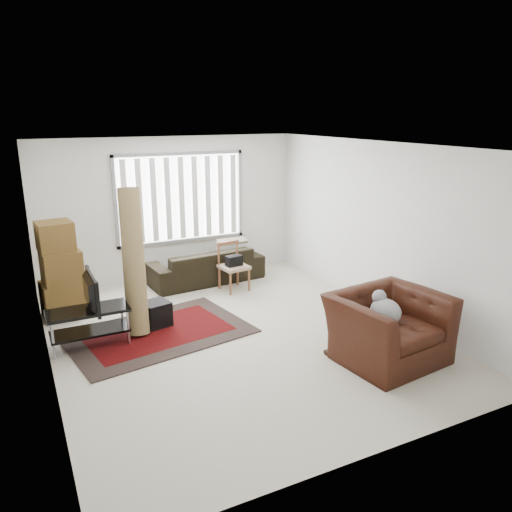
{
  "coord_description": "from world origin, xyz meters",
  "views": [
    {
      "loc": [
        -2.69,
        -6.1,
        3.13
      ],
      "look_at": [
        0.49,
        0.32,
        1.05
      ],
      "focal_mm": 35.0,
      "sensor_mm": 36.0,
      "label": 1
    }
  ],
  "objects_px": {
    "sofa": "(206,260)",
    "armchair": "(388,323)",
    "side_chair": "(233,264)",
    "tv_stand": "(89,319)",
    "moving_boxes": "(61,273)"
  },
  "relations": [
    {
      "from": "sofa",
      "to": "armchair",
      "type": "distance_m",
      "value": 4.12
    },
    {
      "from": "moving_boxes",
      "to": "side_chair",
      "type": "distance_m",
      "value": 2.91
    },
    {
      "from": "tv_stand",
      "to": "sofa",
      "type": "bearing_deg",
      "value": 37.73
    },
    {
      "from": "side_chair",
      "to": "armchair",
      "type": "xyz_separation_m",
      "value": [
        0.72,
        -3.33,
        0.03
      ]
    },
    {
      "from": "side_chair",
      "to": "moving_boxes",
      "type": "bearing_deg",
      "value": 170.95
    },
    {
      "from": "side_chair",
      "to": "sofa",
      "type": "bearing_deg",
      "value": 105.44
    },
    {
      "from": "sofa",
      "to": "side_chair",
      "type": "xyz_separation_m",
      "value": [
        0.28,
        -0.66,
        0.07
      ]
    },
    {
      "from": "moving_boxes",
      "to": "side_chair",
      "type": "height_order",
      "value": "moving_boxes"
    },
    {
      "from": "moving_boxes",
      "to": "sofa",
      "type": "relative_size",
      "value": 0.71
    },
    {
      "from": "tv_stand",
      "to": "moving_boxes",
      "type": "height_order",
      "value": "moving_boxes"
    },
    {
      "from": "tv_stand",
      "to": "armchair",
      "type": "distance_m",
      "value": 4.03
    },
    {
      "from": "armchair",
      "to": "moving_boxes",
      "type": "bearing_deg",
      "value": 129.98
    },
    {
      "from": "moving_boxes",
      "to": "sofa",
      "type": "bearing_deg",
      "value": 12.55
    },
    {
      "from": "moving_boxes",
      "to": "sofa",
      "type": "height_order",
      "value": "moving_boxes"
    },
    {
      "from": "moving_boxes",
      "to": "armchair",
      "type": "xyz_separation_m",
      "value": [
        3.62,
        -3.41,
        -0.2
      ]
    }
  ]
}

